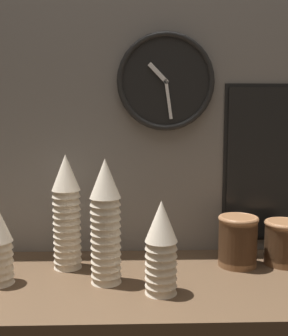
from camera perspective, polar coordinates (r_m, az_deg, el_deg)
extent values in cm
cube|color=#4C3826|center=(132.57, -0.21, -15.43)|extent=(160.00, 56.00, 4.00)
cube|color=slate|center=(148.43, -0.50, 8.64)|extent=(160.00, 3.00, 105.00)
cone|color=beige|center=(127.15, -5.15, -12.74)|extent=(9.01, 9.01, 11.46)
cone|color=beige|center=(126.43, -5.17, -11.84)|extent=(9.01, 9.01, 11.46)
cone|color=beige|center=(125.74, -5.18, -10.94)|extent=(9.01, 9.01, 11.46)
cone|color=beige|center=(125.08, -5.19, -10.02)|extent=(9.01, 9.01, 11.46)
cone|color=beige|center=(124.46, -5.20, -9.10)|extent=(9.01, 9.01, 11.46)
cone|color=beige|center=(123.87, -5.21, -8.16)|extent=(9.01, 9.01, 11.46)
cone|color=beige|center=(123.31, -5.23, -7.22)|extent=(9.01, 9.01, 11.46)
cone|color=beige|center=(122.79, -5.24, -6.27)|extent=(9.01, 9.01, 11.46)
cone|color=beige|center=(122.30, -5.25, -5.31)|extent=(9.01, 9.01, 11.46)
cone|color=beige|center=(121.84, -5.26, -4.35)|extent=(9.01, 9.01, 11.46)
cone|color=beige|center=(121.42, -5.27, -3.37)|extent=(9.01, 9.01, 11.46)
cone|color=beige|center=(121.03, -5.29, -2.39)|extent=(9.01, 9.01, 11.46)
cone|color=beige|center=(120.68, -5.30, -1.41)|extent=(9.01, 9.01, 11.46)
cone|color=beige|center=(119.79, 2.32, -14.03)|extent=(9.01, 9.01, 11.46)
cone|color=beige|center=(119.02, 2.32, -13.09)|extent=(9.01, 9.01, 11.46)
cone|color=beige|center=(118.29, 2.33, -12.13)|extent=(9.01, 9.01, 11.46)
cone|color=beige|center=(117.60, 2.33, -11.16)|extent=(9.01, 9.01, 11.46)
cone|color=beige|center=(116.93, 2.34, -10.19)|extent=(9.01, 9.01, 11.46)
cone|color=beige|center=(116.30, 2.34, -9.20)|extent=(9.01, 9.01, 11.46)
cone|color=beige|center=(115.71, 2.35, -8.20)|extent=(9.01, 9.01, 11.46)
cone|color=beige|center=(115.15, 2.36, -7.19)|extent=(9.01, 9.01, 11.46)
cone|color=beige|center=(140.00, -10.31, -10.89)|extent=(9.01, 9.01, 11.46)
cone|color=beige|center=(139.35, -10.33, -10.07)|extent=(9.01, 9.01, 11.46)
cone|color=beige|center=(138.72, -10.35, -9.24)|extent=(9.01, 9.01, 11.46)
cone|color=beige|center=(138.13, -10.37, -8.40)|extent=(9.01, 9.01, 11.46)
cone|color=beige|center=(137.56, -10.40, -7.56)|extent=(9.01, 9.01, 11.46)
cone|color=beige|center=(137.03, -10.42, -6.71)|extent=(9.01, 9.01, 11.46)
cone|color=beige|center=(136.52, -10.44, -5.85)|extent=(9.01, 9.01, 11.46)
cone|color=beige|center=(136.05, -10.46, -4.99)|extent=(9.01, 9.01, 11.46)
cone|color=beige|center=(135.61, -10.48, -4.12)|extent=(9.01, 9.01, 11.46)
cone|color=beige|center=(135.19, -10.50, -3.24)|extent=(9.01, 9.01, 11.46)
cone|color=beige|center=(134.82, -10.53, -2.36)|extent=(9.01, 9.01, 11.46)
cone|color=beige|center=(134.47, -10.55, -1.48)|extent=(9.01, 9.01, 11.46)
cone|color=beige|center=(134.15, -10.57, -0.59)|extent=(9.01, 9.01, 11.46)
cylinder|color=brown|center=(143.86, 12.51, -11.89)|extent=(12.39, 12.39, 4.56)
cylinder|color=brown|center=(143.22, 12.54, -11.15)|extent=(12.39, 12.39, 4.56)
cylinder|color=brown|center=(142.61, 12.56, -10.41)|extent=(12.39, 12.39, 4.56)
cylinder|color=brown|center=(142.02, 12.58, -9.66)|extent=(12.39, 12.39, 4.56)
cylinder|color=brown|center=(141.45, 12.61, -8.90)|extent=(12.39, 12.39, 4.56)
cylinder|color=brown|center=(140.91, 12.63, -8.13)|extent=(12.39, 12.39, 4.56)
cylinder|color=brown|center=(140.40, 12.65, -7.36)|extent=(12.39, 12.39, 4.56)
torus|color=#946542|center=(140.00, 12.67, -6.73)|extent=(13.04, 13.04, 1.64)
cylinder|color=brown|center=(149.18, 18.33, -11.39)|extent=(12.39, 12.39, 4.56)
cylinder|color=brown|center=(148.56, 18.37, -10.67)|extent=(12.39, 12.39, 4.56)
cylinder|color=brown|center=(147.97, 18.40, -9.95)|extent=(12.39, 12.39, 4.56)
cylinder|color=brown|center=(147.40, 18.43, -9.23)|extent=(12.39, 12.39, 4.56)
cylinder|color=brown|center=(146.86, 18.46, -8.49)|extent=(12.39, 12.39, 4.56)
cylinder|color=brown|center=(146.34, 18.50, -7.76)|extent=(12.39, 12.39, 4.56)
torus|color=#946542|center=(145.93, 18.52, -7.15)|extent=(13.04, 13.04, 1.64)
cylinder|color=black|center=(146.61, 2.96, 11.60)|extent=(32.72, 1.80, 32.72)
torus|color=black|center=(145.80, 2.98, 11.62)|extent=(33.39, 1.98, 33.39)
cube|color=white|center=(145.34, 1.86, 12.80)|extent=(6.76, 0.60, 6.88)
cube|color=white|center=(145.09, 3.35, 9.14)|extent=(2.85, 0.60, 12.78)
cylinder|color=white|center=(145.31, 3.00, 11.64)|extent=(1.64, 0.60, 1.64)
cube|color=black|center=(157.70, 18.83, 0.59)|extent=(45.79, 0.60, 55.72)
cube|color=black|center=(157.31, 18.88, 0.58)|extent=(43.39, 1.20, 53.32)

